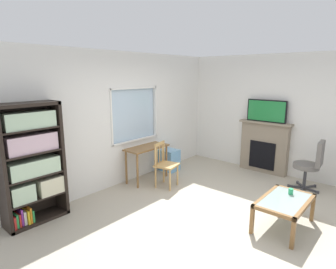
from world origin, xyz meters
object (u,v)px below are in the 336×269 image
object	(u,v)px
wooden_chair	(165,164)
fireplace	(264,147)
coffee_table	(285,203)
sippy_cup	(291,191)
desk_under_window	(147,152)
plastic_drawer_unit	(169,160)
tv	(266,111)
office_chair	(311,163)
bookshelf	(31,161)

from	to	relation	value
wooden_chair	fireplace	distance (m)	2.43
wooden_chair	fireplace	size ratio (longest dim) A/B	0.76
wooden_chair	coffee_table	size ratio (longest dim) A/B	0.91
coffee_table	sippy_cup	xyz separation A→B (m)	(0.24, -0.00, 0.11)
fireplace	sippy_cup	distance (m)	2.27
desk_under_window	plastic_drawer_unit	world-z (taller)	desk_under_window
tv	sippy_cup	xyz separation A→B (m)	(-1.90, -1.21, -0.94)
desk_under_window	sippy_cup	world-z (taller)	desk_under_window
office_chair	sippy_cup	distance (m)	1.48
fireplace	coffee_table	size ratio (longest dim) A/B	1.19
plastic_drawer_unit	tv	size ratio (longest dim) A/B	0.57
wooden_chair	coffee_table	world-z (taller)	wooden_chair
bookshelf	desk_under_window	bearing A→B (deg)	-2.62
tv	sippy_cup	bearing A→B (deg)	-147.49
fireplace	wooden_chair	bearing A→B (deg)	151.99
coffee_table	tv	bearing A→B (deg)	29.49
sippy_cup	desk_under_window	bearing A→B (deg)	94.49
office_chair	coffee_table	xyz separation A→B (m)	(-1.71, -0.09, -0.18)
office_chair	plastic_drawer_unit	bearing A→B (deg)	107.85
bookshelf	office_chair	bearing A→B (deg)	-35.67
wooden_chair	office_chair	xyz separation A→B (m)	(1.70, -2.26, 0.09)
wooden_chair	fireplace	xyz separation A→B (m)	(2.15, -1.14, 0.13)
desk_under_window	tv	size ratio (longest dim) A/B	1.10
wooden_chair	office_chair	size ratio (longest dim) A/B	0.90
coffee_table	plastic_drawer_unit	bearing A→B (deg)	74.67
tv	coffee_table	world-z (taller)	tv
bookshelf	fireplace	distance (m)	4.81
plastic_drawer_unit	coffee_table	world-z (taller)	plastic_drawer_unit
plastic_drawer_unit	sippy_cup	distance (m)	2.98
bookshelf	wooden_chair	xyz separation A→B (m)	(2.32, -0.62, -0.49)
plastic_drawer_unit	fireplace	size ratio (longest dim) A/B	0.42
wooden_chair	tv	distance (m)	2.60
wooden_chair	tv	size ratio (longest dim) A/B	1.02
plastic_drawer_unit	fireplace	bearing A→B (deg)	-51.48
wooden_chair	plastic_drawer_unit	bearing A→B (deg)	35.65
fireplace	sippy_cup	xyz separation A→B (m)	(-1.92, -1.21, -0.11)
bookshelf	coffee_table	size ratio (longest dim) A/B	1.85
tv	office_chair	world-z (taller)	tv
fireplace	tv	xyz separation A→B (m)	(-0.02, 0.00, 0.83)
desk_under_window	fireplace	bearing A→B (deg)	-37.68
tv	plastic_drawer_unit	bearing A→B (deg)	128.14
sippy_cup	fireplace	bearing A→B (deg)	32.26
bookshelf	fireplace	bearing A→B (deg)	-21.55
desk_under_window	bookshelf	bearing A→B (deg)	177.38
wooden_chair	sippy_cup	xyz separation A→B (m)	(0.23, -2.35, 0.02)
plastic_drawer_unit	sippy_cup	xyz separation A→B (m)	(-0.56, -2.92, 0.24)
office_chair	bookshelf	bearing A→B (deg)	144.33
coffee_table	sippy_cup	size ratio (longest dim) A/B	11.02
tv	office_chair	distance (m)	1.48
plastic_drawer_unit	fireplace	world-z (taller)	fireplace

